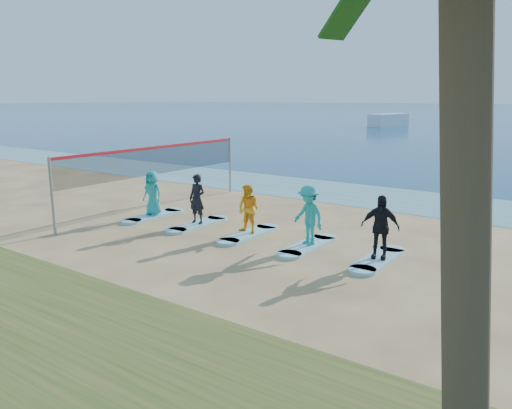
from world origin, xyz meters
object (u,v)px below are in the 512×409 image
Objects in this scene: surfboard_3 at (308,246)px; student_1 at (197,199)px; boat_offshore_a at (388,126)px; student_3 at (309,215)px; surfboard_0 at (154,216)px; student_2 at (249,209)px; student_0 at (153,193)px; surfboard_2 at (249,234)px; surfboard_4 at (378,259)px; surfboard_1 at (198,224)px; student_4 at (380,227)px; volleyball_net at (157,161)px.

student_1 is at bearing 180.00° from surfboard_3.
boat_offshore_a is 4.36× the size of student_3.
student_3 reaches higher than surfboard_0.
student_2 is 2.16m from student_3.
surfboard_2 is (4.32, 0.00, -0.85)m from student_0.
student_3 is (6.48, 0.00, 0.07)m from student_0.
student_1 reaches higher than surfboard_4.
boat_offshore_a is at bearing 128.45° from student_3.
surfboard_3 is at bearing 0.00° from surfboard_1.
surfboard_1 is at bearing -179.07° from student_2.
student_3 reaches higher than student_1.
student_4 is (4.32, 0.00, 0.90)m from surfboard_2.
student_2 is 2.31m from surfboard_3.
surfboard_0 is 8.68m from student_4.
student_4 reaches higher than student_2.
student_4 is (0.00, 0.00, 0.90)m from surfboard_4.
student_3 is (0.00, 0.00, 0.92)m from surfboard_3.
boat_offshore_a reaches higher than surfboard_1.
surfboard_0 is 0.85m from student_0.
surfboard_4 is at bearing -5.99° from volleyball_net.
surfboard_1 is 1.42× the size of student_2.
student_0 is 2.16m from student_1.
student_4 is at bearing 0.00° from surfboard_0.
student_0 is 1.04× the size of student_2.
surfboard_2 is 0.82m from student_2.
boat_offshore_a is 4.45× the size of student_4.
surfboard_0 is at bearing -52.44° from volleyball_net.
student_2 is at bearing 0.00° from surfboard_2.
boat_offshore_a is 3.48× the size of surfboard_0.
volleyball_net is 1.60m from student_0.
student_3 is (4.32, 0.00, 0.92)m from surfboard_1.
surfboard_4 is (4.32, 0.00, -0.82)m from student_2.
surfboard_4 is at bearing 0.00° from surfboard_0.
student_0 is 0.92× the size of student_3.
surfboard_0 is 1.00× the size of surfboard_3.
student_4 reaches higher than surfboard_3.
surfboard_0 is 1.00× the size of surfboard_2.
boat_offshore_a is 63.09m from surfboard_3.
volleyball_net is 5.64× the size of student_0.
student_4 is at bearing -59.05° from boat_offshore_a.
student_4 is at bearing 0.00° from surfboard_4.
volleyball_net is 5.86× the size of student_2.
surfboard_1 is 6.54m from student_4.
volleyball_net reaches higher than student_1.
student_2 is 0.90× the size of student_4.
student_1 is 0.77× the size of surfboard_4.
student_0 is 6.53m from surfboard_3.
volleyball_net reaches higher than surfboard_1.
student_3 reaches higher than surfboard_4.
student_1 is (2.16, 0.00, 0.04)m from student_0.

